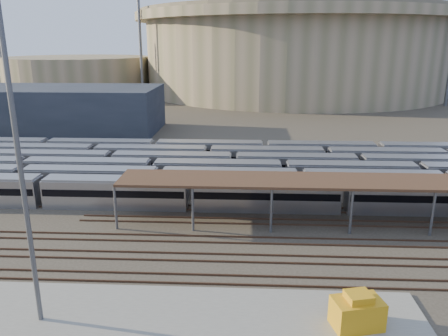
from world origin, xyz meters
TOP-DOWN VIEW (x-y plane):
  - ground at (0.00, 0.00)m, footprint 420.00×420.00m
  - apron at (-5.00, -15.00)m, footprint 50.00×9.00m
  - subway_trains at (-2.89, 18.50)m, footprint 125.76×23.90m
  - inspection_shed at (22.00, 4.00)m, footprint 60.30×6.00m
  - empty_tracks at (0.00, -5.00)m, footprint 170.00×9.62m
  - stadium at (25.00, 140.00)m, footprint 124.00×124.00m
  - secondary_arena at (-60.00, 130.00)m, footprint 56.00×56.00m
  - service_building at (-35.00, 55.00)m, footprint 42.00×20.00m
  - floodlight_0 at (-30.00, 110.00)m, footprint 4.00×1.00m
  - floodlight_3 at (-10.00, 160.00)m, footprint 4.00×1.00m
  - yard_light_pole at (-8.92, -15.49)m, footprint 0.80×0.36m
  - yellow_equipment at (14.49, -15.19)m, footprint 3.92×2.94m

SIDE VIEW (x-z plane):
  - ground at x=0.00m, z-range 0.00..0.00m
  - empty_tracks at x=0.00m, z-range 0.00..0.18m
  - apron at x=-5.00m, z-range 0.00..0.20m
  - yellow_equipment at x=14.49m, z-range 0.20..2.39m
  - subway_trains at x=-2.89m, z-range 0.00..3.60m
  - inspection_shed at x=22.00m, z-range 2.33..7.63m
  - service_building at x=-35.00m, z-range 0.00..10.00m
  - secondary_arena at x=-60.00m, z-range 0.00..14.00m
  - yard_light_pole at x=-8.92m, z-range 0.28..23.06m
  - stadium at x=25.00m, z-range 0.22..32.72m
  - floodlight_0 at x=-30.00m, z-range 1.45..39.85m
  - floodlight_3 at x=-10.00m, z-range 1.45..39.85m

